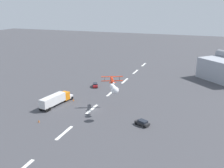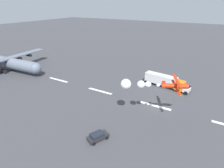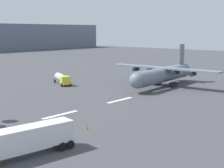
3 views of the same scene
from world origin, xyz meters
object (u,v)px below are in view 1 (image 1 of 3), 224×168
at_px(traffic_cone_near, 73,100).
at_px(airport_staff_sedan, 142,123).
at_px(semi_truck_orange, 56,99).
at_px(followme_car_yellow, 95,85).
at_px(stunt_biplane_red, 113,86).
at_px(traffic_cone_far, 39,121).

bearing_deg(traffic_cone_near, airport_staff_sedan, 69.80).
height_order(semi_truck_orange, followme_car_yellow, semi_truck_orange).
bearing_deg(followme_car_yellow, airport_staff_sedan, 44.32).
bearing_deg(traffic_cone_near, followme_car_yellow, 178.21).
bearing_deg(semi_truck_orange, stunt_biplane_red, 91.40).
bearing_deg(stunt_biplane_red, followme_car_yellow, -144.07).
height_order(followme_car_yellow, traffic_cone_far, followme_car_yellow).
distance_m(airport_staff_sedan, traffic_cone_near, 28.57).
relative_size(stunt_biplane_red, followme_car_yellow, 2.83).
relative_size(followme_car_yellow, traffic_cone_far, 6.18).
xyz_separation_m(followme_car_yellow, traffic_cone_far, (35.33, -1.37, -0.44)).
relative_size(traffic_cone_near, traffic_cone_far, 1.00).
bearing_deg(followme_car_yellow, stunt_biplane_red, 35.93).
relative_size(semi_truck_orange, followme_car_yellow, 3.03).
bearing_deg(semi_truck_orange, followme_car_yellow, 170.35).
relative_size(airport_staff_sedan, traffic_cone_near, 5.93).
height_order(airport_staff_sedan, traffic_cone_near, airport_staff_sedan).
xyz_separation_m(followme_car_yellow, traffic_cone_near, (17.04, -0.53, -0.44)).
xyz_separation_m(airport_staff_sedan, traffic_cone_near, (-9.87, -26.81, -0.44)).
xyz_separation_m(semi_truck_orange, followme_car_yellow, (-22.62, 3.85, -1.30)).
xyz_separation_m(semi_truck_orange, traffic_cone_near, (-5.58, 3.31, -1.74)).
distance_m(semi_truck_orange, airport_staff_sedan, 30.45).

